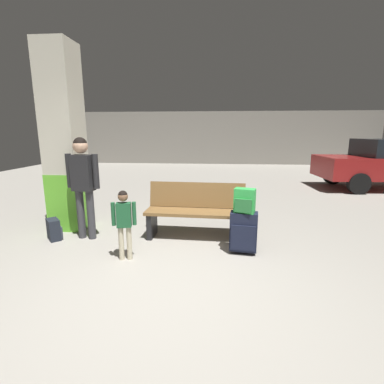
{
  "coord_description": "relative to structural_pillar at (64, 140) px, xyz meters",
  "views": [
    {
      "loc": [
        0.49,
        -2.69,
        1.7
      ],
      "look_at": [
        0.15,
        1.3,
        0.85
      ],
      "focal_mm": 26.29,
      "sensor_mm": 36.0,
      "label": 1
    }
  ],
  "objects": [
    {
      "name": "ground_plane",
      "position": [
        2.13,
        1.97,
        -1.62
      ],
      "size": [
        18.0,
        18.0,
        0.1
      ],
      "primitive_type": "cube",
      "color": "gray"
    },
    {
      "name": "garage_back_wall",
      "position": [
        2.13,
        10.83,
        -0.17
      ],
      "size": [
        18.0,
        0.12,
        2.8
      ],
      "primitive_type": "cube",
      "color": "gray",
      "rests_on": "ground_plane"
    },
    {
      "name": "structural_pillar",
      "position": [
        0.0,
        0.0,
        0.0
      ],
      "size": [
        0.57,
        0.57,
        3.16
      ],
      "color": "#66C633",
      "rests_on": "ground_plane"
    },
    {
      "name": "bench",
      "position": [
        2.3,
        -0.3,
        -1.13
      ],
      "size": [
        1.62,
        0.6,
        0.89
      ],
      "color": "brown",
      "rests_on": "ground_plane"
    },
    {
      "name": "suitcase",
      "position": [
        3.02,
        -0.89,
        -1.25
      ],
      "size": [
        0.4,
        0.27,
        0.6
      ],
      "color": "#191E33",
      "rests_on": "ground_plane"
    },
    {
      "name": "backpack_bright",
      "position": [
        3.02,
        -0.89,
        -0.8
      ],
      "size": [
        0.31,
        0.26,
        0.34
      ],
      "color": "green",
      "rests_on": "suitcase"
    },
    {
      "name": "child",
      "position": [
        1.41,
        -1.23,
        -0.98
      ],
      "size": [
        0.32,
        0.19,
        0.96
      ],
      "color": "beige",
      "rests_on": "ground_plane"
    },
    {
      "name": "adult",
      "position": [
        0.53,
        -0.51,
        -0.56
      ],
      "size": [
        0.55,
        0.23,
        1.63
      ],
      "color": "#38383D",
      "rests_on": "ground_plane"
    },
    {
      "name": "backpack_dark_floor",
      "position": [
        0.03,
        -0.62,
        -1.4
      ],
      "size": [
        0.31,
        0.32,
        0.34
      ],
      "color": "#1E232D",
      "rests_on": "ground_plane"
    }
  ]
}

